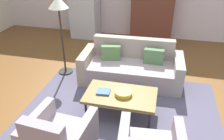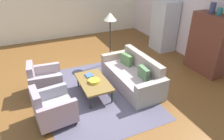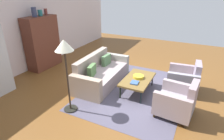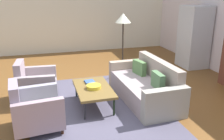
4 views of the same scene
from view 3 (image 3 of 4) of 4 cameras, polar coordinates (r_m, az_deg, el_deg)
ground_plane at (r=5.50m, az=4.84°, el=-5.63°), size 11.62×11.62×0.00m
wall_back at (r=7.12m, az=-23.92°, el=11.43°), size 9.68×0.12×2.80m
area_rug at (r=5.41m, az=7.06°, el=-6.23°), size 3.40×2.60×0.01m
couch at (r=5.69m, az=-3.60°, el=-1.21°), size 2.13×0.97×0.86m
coffee_table at (r=5.22m, az=7.77°, el=-2.90°), size 1.20×0.70×0.40m
armchair_left at (r=4.51m, az=19.35°, el=-9.18°), size 0.86×0.86×0.88m
armchair_right at (r=5.58m, az=21.24°, el=-2.85°), size 0.87×0.87×0.88m
fruit_bowl at (r=5.23m, az=8.00°, el=-1.99°), size 0.29×0.29×0.07m
book_stack at (r=4.94m, az=6.84°, el=-3.80°), size 0.24×0.21×0.03m
cabinet at (r=7.09m, az=-20.32°, el=7.76°), size 1.20×0.51×1.80m
vase_tall at (r=6.80m, az=-22.52°, el=15.89°), size 0.16×0.16×0.30m
vase_round at (r=6.97m, az=-20.90°, el=15.85°), size 0.14×0.14×0.19m
vase_small at (r=7.14m, az=-19.43°, el=16.29°), size 0.11×0.11×0.21m
floor_lamp at (r=4.09m, az=-14.13°, el=5.20°), size 0.40×0.40×1.72m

